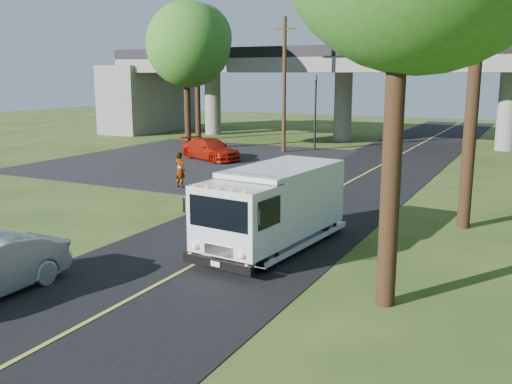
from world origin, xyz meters
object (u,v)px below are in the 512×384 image
Objects in this scene: traffic_signal at (315,104)px; utility_pole at (284,84)px; step_van at (274,206)px; red_sedan at (210,149)px; tree_left_lot at (187,34)px; tree_left_far at (198,46)px; pedestrian at (180,170)px.

utility_pole reaches higher than traffic_signal.
traffic_signal is 2.86m from utility_pole.
step_van reaches higher than red_sedan.
tree_left_far is at bearing 116.57° from tree_left_lot.
traffic_signal is at bearing 28.11° from tree_left_lot.
pedestrian is (7.05, -11.41, -7.05)m from tree_left_lot.
step_van is (18.10, -24.10, -6.08)m from tree_left_far.
utility_pole is 10.45m from tree_left_far.
tree_left_lot is at bearing -63.43° from tree_left_far.
tree_left_far is at bearing 157.57° from utility_pole.
tree_left_far reaches higher than red_sedan.
utility_pole is 0.91× the size of tree_left_far.
utility_pole is 7.10m from red_sedan.
pedestrian is (3.40, -8.28, 0.19)m from red_sedan.
tree_left_far is at bearing 58.53° from red_sedan.
tree_left_far reaches higher than utility_pole.
red_sedan is at bearing -40.62° from tree_left_lot.
step_van is 18.86m from red_sedan.
traffic_signal is 0.53× the size of tree_left_far.
red_sedan is at bearing 133.21° from step_van.
utility_pole is 22.33m from step_van.
utility_pole is 0.86× the size of tree_left_lot.
utility_pole is at bearing -22.43° from tree_left_far.
step_van is (7.30, -22.26, -1.83)m from traffic_signal.
tree_left_lot reaches higher than tree_left_far.
utility_pole is at bearing -126.87° from traffic_signal.
tree_left_far is at bearing 132.70° from step_van.
tree_left_lot is 8.69m from red_sedan.
pedestrian is (-8.05, 6.69, -0.52)m from step_van.
tree_left_lot reaches higher than pedestrian.
tree_left_lot reaches higher than red_sedan.
tree_left_far is 30.75m from step_van.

